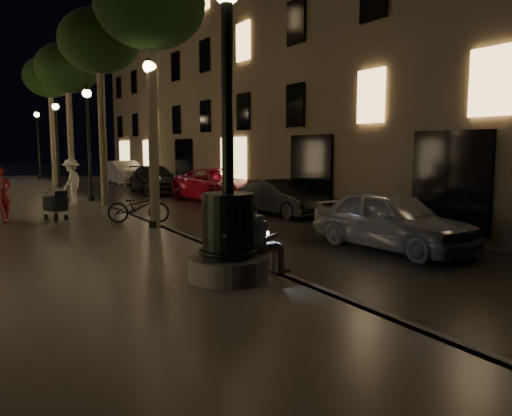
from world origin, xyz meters
TOP-DOWN VIEW (x-y plane):
  - ground at (0.00, 15.00)m, footprint 120.00×120.00m
  - cobble_lane at (3.00, 15.00)m, footprint 6.00×45.00m
  - curb_strip at (0.00, 15.00)m, footprint 0.25×45.00m
  - building_right at (10.00, 18.00)m, footprint 8.00×36.00m
  - fountain_lamppost at (-1.00, 2.00)m, footprint 1.40×1.40m
  - seated_man_laptop at (-0.39, 2.00)m, footprint 0.93×0.32m
  - tree_near at (-0.25, 8.00)m, footprint 3.00×3.00m
  - tree_second at (-0.20, 14.00)m, footprint 3.00×3.00m
  - tree_third at (-0.30, 20.00)m, footprint 3.00×3.00m
  - tree_far at (-0.22, 26.00)m, footprint 3.00×3.00m
  - lamp_curb_a at (-0.30, 8.00)m, footprint 0.36×0.36m
  - lamp_curb_b at (-0.30, 16.00)m, footprint 0.36×0.36m
  - lamp_curb_c at (-0.30, 24.00)m, footprint 0.36×0.36m
  - lamp_curb_d at (-0.30, 32.00)m, footprint 0.36×0.36m
  - stroller at (-2.47, 10.86)m, footprint 0.66×1.01m
  - car_front at (4.00, 3.10)m, footprint 2.06×4.36m
  - car_second at (5.07, 9.53)m, footprint 1.64×3.98m
  - car_third at (5.06, 14.71)m, footprint 2.90×5.58m
  - car_rear at (4.00, 20.46)m, footprint 2.43×5.08m
  - car_fifth at (4.22, 27.02)m, footprint 1.83×4.75m
  - pedestrian_red at (-3.91, 11.50)m, footprint 0.69×0.55m
  - pedestrian_white at (-1.20, 15.14)m, footprint 1.22×1.34m
  - bicycle at (-0.40, 9.07)m, footprint 1.94×1.42m

SIDE VIEW (x-z plane):
  - ground at x=0.00m, z-range 0.00..0.00m
  - cobble_lane at x=3.00m, z-range 0.00..0.02m
  - curb_strip at x=0.00m, z-range 0.00..0.20m
  - car_second at x=5.07m, z-range 0.00..1.28m
  - bicycle at x=-0.40m, z-range 0.20..1.17m
  - car_rear at x=4.00m, z-range 0.00..1.43m
  - stroller at x=-2.47m, z-range 0.20..1.23m
  - car_front at x=4.00m, z-range 0.00..1.44m
  - car_third at x=5.06m, z-range 0.00..1.50m
  - car_fifth at x=4.22m, z-range 0.00..1.54m
  - seated_man_laptop at x=-0.39m, z-range 0.24..1.55m
  - pedestrian_red at x=-3.91m, z-range 0.20..1.86m
  - pedestrian_white at x=-1.20m, z-range 0.20..2.01m
  - fountain_lamppost at x=-1.00m, z-range -1.39..3.81m
  - lamp_curb_a at x=-0.30m, z-range 0.83..5.64m
  - lamp_curb_b at x=-0.30m, z-range 0.83..5.64m
  - lamp_curb_c at x=-0.30m, z-range 0.83..5.64m
  - lamp_curb_d at x=-0.30m, z-range 0.83..5.64m
  - tree_third at x=-0.30m, z-range 2.54..9.74m
  - tree_near at x=-0.25m, z-range 2.59..9.89m
  - tree_second at x=-0.20m, z-range 2.63..10.03m
  - tree_far at x=-0.22m, z-range 2.68..10.18m
  - building_right at x=10.00m, z-range 0.00..15.00m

